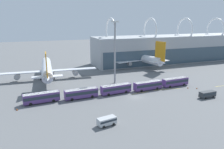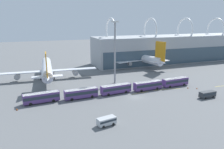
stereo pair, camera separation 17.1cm
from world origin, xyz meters
name	(u,v)px [view 1 (the left image)]	position (x,y,z in m)	size (l,w,h in m)	color
ground_plane	(136,97)	(0.00, 0.00, 0.00)	(440.00, 440.00, 0.00)	slate
terminal_building	(183,47)	(60.06, 52.04, 8.46)	(118.53, 21.04, 27.18)	#9EA3A8
airliner_at_gate_near	(47,69)	(-26.61, 34.66, 4.62)	(43.97, 41.55, 14.25)	silver
airliner_at_gate_far	(142,58)	(25.73, 43.74, 4.98)	(34.00, 37.47, 15.36)	silver
shuttle_bus_0	(41,97)	(-30.66, 6.04, 1.93)	(11.49, 3.56, 3.29)	#56387A
shuttle_bus_1	(81,93)	(-17.81, 5.53, 1.93)	(11.42, 3.12, 3.29)	#56387A
shuttle_bus_2	(116,88)	(-4.95, 5.93, 1.93)	(11.49, 3.55, 3.29)	#56387A
shuttle_bus_3	(148,85)	(7.90, 5.55, 1.93)	(11.45, 3.28, 3.29)	#56387A
shuttle_bus_4	(175,81)	(20.75, 6.12, 1.93)	(11.45, 3.28, 3.29)	#56387A
service_van_foreground	(207,94)	(22.99, -8.91, 1.30)	(6.04, 2.34, 2.19)	#2D3338
service_van_crossing	(107,121)	(-16.09, -15.88, 1.25)	(5.17, 2.99, 2.10)	#B2B7BC
floodlight_mast	(115,47)	(-0.40, 18.81, 15.04)	(2.40, 2.40, 25.56)	gray
lane_stripe_0	(167,89)	(15.39, 3.62, 0.00)	(11.07, 0.25, 0.01)	yellow
lane_stripe_2	(141,93)	(3.73, 3.44, 0.00)	(7.18, 0.25, 0.01)	yellow
traffic_cone_0	(17,109)	(-37.91, 2.28, 0.31)	(0.59, 0.59, 0.64)	black
traffic_cone_1	(197,88)	(26.36, -0.04, 0.30)	(0.56, 0.56, 0.62)	black
traffic_cone_2	(188,88)	(23.61, 1.81, 0.32)	(0.52, 0.52, 0.66)	black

